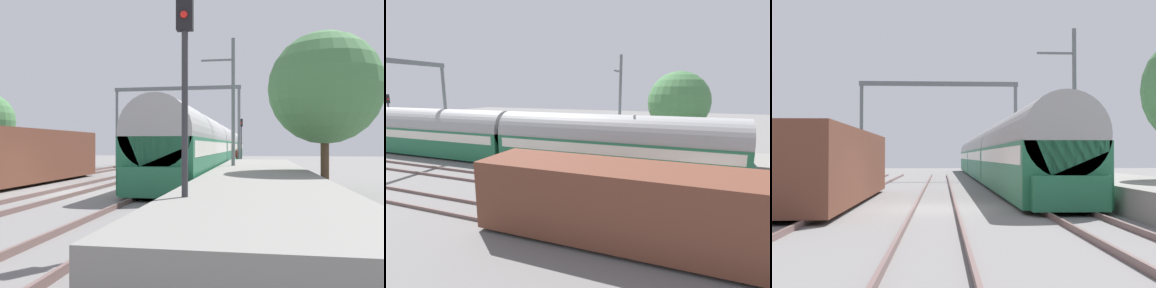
# 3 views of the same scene
# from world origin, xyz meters

# --- Properties ---
(ground) EXTENTS (120.00, 120.00, 0.00)m
(ground) POSITION_xyz_m (0.00, 0.00, 0.00)
(ground) COLOR slate
(track_far_west) EXTENTS (1.52, 60.00, 0.16)m
(track_far_west) POSITION_xyz_m (-4.18, 0.00, 0.08)
(track_far_west) COLOR brown
(track_far_west) RESTS_ON ground
(track_west) EXTENTS (1.52, 60.00, 0.16)m
(track_west) POSITION_xyz_m (0.00, 0.00, 0.08)
(track_west) COLOR brown
(track_west) RESTS_ON ground
(track_east) EXTENTS (1.52, 60.00, 0.16)m
(track_east) POSITION_xyz_m (4.18, 0.00, 0.08)
(track_east) COLOR brown
(track_east) RESTS_ON ground
(platform) EXTENTS (4.40, 28.00, 0.90)m
(platform) POSITION_xyz_m (7.99, 2.00, 0.45)
(platform) COLOR gray
(platform) RESTS_ON ground
(passenger_train) EXTENTS (2.93, 49.20, 3.82)m
(passenger_train) POSITION_xyz_m (4.18, 22.04, 1.97)
(passenger_train) COLOR #236B47
(passenger_train) RESTS_ON ground
(freight_car) EXTENTS (2.80, 13.00, 2.70)m
(freight_car) POSITION_xyz_m (-4.18, 2.18, 1.47)
(freight_car) COLOR brown
(freight_car) RESTS_ON ground
(person_crossing) EXTENTS (0.35, 0.45, 1.73)m
(person_crossing) POSITION_xyz_m (5.93, 23.17, 1.03)
(person_crossing) COLOR #252525
(person_crossing) RESTS_ON ground
(railway_signal_far) EXTENTS (0.36, 0.30, 5.10)m
(railway_signal_far) POSITION_xyz_m (6.09, 29.41, 3.26)
(railway_signal_far) COLOR #2D2D33
(railway_signal_far) RESTS_ON ground
(catenary_pole_east_mid) EXTENTS (1.90, 0.20, 8.00)m
(catenary_pole_east_mid) POSITION_xyz_m (6.53, 5.79, 4.15)
(catenary_pole_east_mid) COLOR slate
(catenary_pole_east_mid) RESTS_ON ground
(tree_east_background) EXTENTS (4.95, 4.95, 7.04)m
(tree_east_background) POSITION_xyz_m (10.83, 1.90, 4.55)
(tree_east_background) COLOR #4C3826
(tree_east_background) RESTS_ON ground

